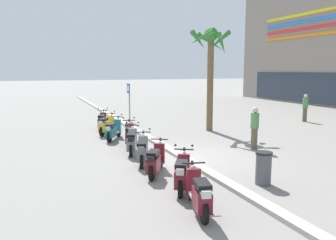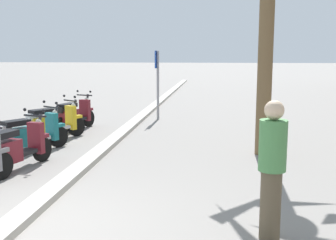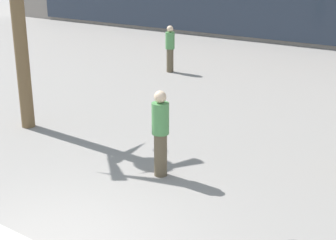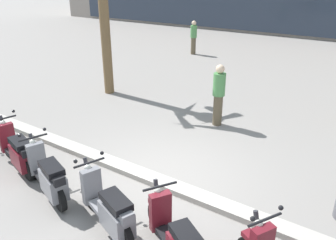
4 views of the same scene
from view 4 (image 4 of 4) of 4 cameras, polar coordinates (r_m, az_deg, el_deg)
ground_plane at (r=7.32m, az=-1.37°, el=-9.67°), size 200.00×200.00×0.00m
curb_strip at (r=7.15m, az=-2.30°, el=-9.98°), size 60.00×0.36×0.12m
scooter_maroon_far_back at (r=8.06m, az=-24.05°, el=-4.82°), size 1.81×0.76×1.17m
scooter_grey_mid_front at (r=6.91m, az=-19.56°, el=-8.89°), size 1.79×0.84×1.17m
scooter_grey_last_in_row at (r=5.82m, az=-10.05°, el=-14.45°), size 1.76×0.85×1.17m
pedestrian_window_shopping at (r=9.49m, az=8.54°, el=4.40°), size 0.34×0.34×1.76m
pedestrian_by_palm_tree at (r=18.33m, az=4.33°, el=13.83°), size 0.34×0.34×1.73m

